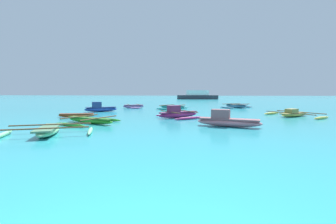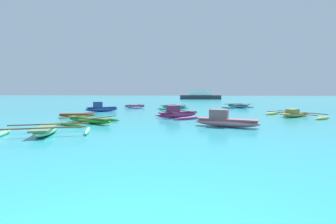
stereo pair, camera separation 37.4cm
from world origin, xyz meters
name	(u,v)px [view 1 (the left image)]	position (x,y,z in m)	size (l,w,h in m)	color
moored_boat_0	(236,106)	(6.41, 27.82, 0.25)	(4.33, 4.16, 0.53)	teal
moored_boat_1	(227,121)	(2.81, 11.75, 0.36)	(3.81, 1.76, 1.01)	#D27682
moored_boat_2	(172,107)	(-1.56, 24.84, 0.22)	(3.80, 4.13, 0.49)	teal
moored_boat_3	(134,106)	(-6.66, 26.18, 0.22)	(2.69, 3.70, 0.47)	#A972AF
moored_boat_4	(90,120)	(-5.91, 12.18, 0.20)	(3.87, 3.99, 0.44)	green
moored_boat_5	(178,114)	(-0.39, 16.03, 0.32)	(3.92, 4.02, 0.99)	#A82A6B
moored_boat_6	(294,114)	(9.19, 17.82, 0.22)	(4.30, 4.77, 0.66)	#D7C954
moored_boat_7	(77,115)	(-8.54, 15.41, 0.18)	(2.86, 1.22, 0.31)	#B5471B
moored_boat_8	(48,130)	(-6.13, 8.23, 0.21)	(4.45, 3.30, 0.44)	#7ACC8F
moored_boat_9	(100,108)	(-8.71, 20.53, 0.36)	(3.22, 2.15, 1.02)	#2A4AAB
distant_ferry	(198,96)	(2.34, 61.57, 1.00)	(11.19, 2.46, 2.46)	#2D333D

